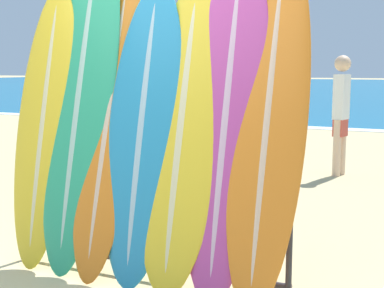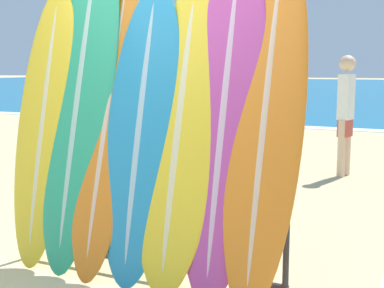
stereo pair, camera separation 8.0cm
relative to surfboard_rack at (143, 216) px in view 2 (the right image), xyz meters
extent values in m
cube|color=white|center=(-0.05, 10.20, -0.45)|extent=(120.00, 0.60, 0.01)
cylinder|color=#28282D|center=(-1.03, 0.00, -0.04)|extent=(0.04, 0.04, 0.85)
cylinder|color=#28282D|center=(1.03, 0.00, -0.04)|extent=(0.04, 0.04, 0.85)
cylinder|color=#28282D|center=(0.00, 0.00, 0.37)|extent=(2.11, 0.04, 0.04)
cylinder|color=#28282D|center=(0.00, 0.00, -0.34)|extent=(2.11, 0.04, 0.04)
ellipsoid|color=yellow|center=(-0.87, 0.02, 0.60)|extent=(0.51, 0.55, 2.13)
ellipsoid|color=beige|center=(-0.87, 0.02, 0.60)|extent=(0.09, 0.54, 2.05)
ellipsoid|color=#289E70|center=(-0.57, 0.08, 0.81)|extent=(0.58, 0.72, 2.55)
ellipsoid|color=#9AC3B3|center=(-0.57, 0.08, 0.81)|extent=(0.10, 0.70, 2.45)
ellipsoid|color=orange|center=(-0.31, 0.05, 0.65)|extent=(0.50, 0.72, 2.22)
ellipsoid|color=beige|center=(-0.31, 0.05, 0.65)|extent=(0.09, 0.70, 2.13)
ellipsoid|color=teal|center=(-0.01, 0.01, 0.59)|extent=(0.57, 0.58, 2.10)
ellipsoid|color=#98BACC|center=(-0.01, 0.01, 0.59)|extent=(0.10, 0.57, 2.02)
ellipsoid|color=yellow|center=(0.28, 0.02, 0.59)|extent=(0.59, 0.62, 2.09)
ellipsoid|color=beige|center=(0.28, 0.02, 0.59)|extent=(0.11, 0.61, 2.01)
ellipsoid|color=#B23D8E|center=(0.59, 0.05, 0.68)|extent=(0.55, 0.61, 2.28)
ellipsoid|color=#CAA1BE|center=(0.59, 0.05, 0.68)|extent=(0.10, 0.60, 2.19)
ellipsoid|color=orange|center=(0.87, 0.05, 0.68)|extent=(0.50, 0.71, 2.28)
ellipsoid|color=beige|center=(0.87, 0.05, 0.68)|extent=(0.09, 0.69, 2.19)
cylinder|color=beige|center=(0.65, 4.46, -0.07)|extent=(0.11, 0.11, 0.79)
cylinder|color=beige|center=(0.61, 4.29, -0.07)|extent=(0.11, 0.11, 0.79)
cube|color=#CC4C3D|center=(0.63, 4.37, 0.21)|extent=(0.19, 0.25, 0.24)
cube|color=white|center=(0.63, 4.37, 0.64)|extent=(0.21, 0.27, 0.62)
sphere|color=beige|center=(0.63, 4.37, 1.09)|extent=(0.22, 0.22, 0.22)
cylinder|color=#A87A5B|center=(-1.86, 3.29, -0.05)|extent=(0.11, 0.11, 0.83)
cylinder|color=#A87A5B|center=(-2.00, 3.18, -0.05)|extent=(0.11, 0.11, 0.83)
cube|color=#282D38|center=(-1.93, 3.23, 0.24)|extent=(0.27, 0.26, 0.25)
cube|color=gold|center=(-1.93, 3.23, 0.69)|extent=(0.30, 0.28, 0.65)
sphere|color=#A87A5B|center=(-1.93, 3.23, 1.16)|extent=(0.23, 0.23, 0.23)
cylinder|color=tan|center=(-2.16, 7.45, -0.10)|extent=(0.10, 0.10, 0.72)
cylinder|color=tan|center=(-2.22, 7.31, -0.10)|extent=(0.10, 0.10, 0.72)
cube|color=gold|center=(-2.19, 7.38, 0.15)|extent=(0.19, 0.24, 0.22)
cube|color=gold|center=(-2.19, 7.38, 0.55)|extent=(0.21, 0.26, 0.57)
sphere|color=tan|center=(-2.19, 7.38, 0.96)|extent=(0.20, 0.20, 0.20)
camera|label=1|loc=(1.81, -3.17, 1.03)|focal=50.00mm
camera|label=2|loc=(1.88, -3.14, 1.03)|focal=50.00mm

